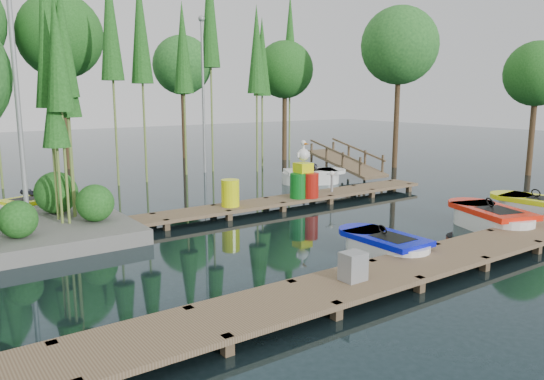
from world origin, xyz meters
TOP-DOWN VIEW (x-y plane):
  - ground_plane at (0.00, 0.00)m, footprint 90.00×90.00m
  - near_dock at (0.00, -4.50)m, footprint 18.00×1.50m
  - far_dock at (1.00, 2.50)m, footprint 15.00×1.20m
  - tree_screen at (-2.04, 10.60)m, footprint 34.42×18.53m
  - lamp_island at (-5.50, 2.50)m, footprint 0.30×0.30m
  - lamp_rear at (4.00, 11.00)m, footprint 0.30×0.30m
  - ramp at (9.00, 6.50)m, footprint 1.50×3.94m
  - boat_blue at (1.11, -3.19)m, footprint 1.13×2.48m
  - boat_red at (5.46, -3.16)m, footprint 2.17×3.17m
  - boat_yellow_near at (8.05, -3.10)m, footprint 1.55×2.92m
  - boat_yellow_far at (-4.54, 6.32)m, footprint 2.76×1.96m
  - boat_white_far at (6.21, 5.65)m, footprint 3.00×2.28m
  - utility_cabinet at (-1.17, -4.50)m, footprint 0.45×0.38m
  - yellow_barrel at (0.33, 2.50)m, footprint 0.56×0.56m
  - drum_cluster at (3.16, 2.35)m, footprint 1.11×1.02m
  - seagull_post at (4.53, 2.50)m, footprint 0.47×0.25m

SIDE VIEW (x-z plane):
  - ground_plane at x=0.00m, z-range 0.00..0.00m
  - far_dock at x=1.00m, z-range -0.02..0.48m
  - near_dock at x=0.00m, z-range -0.02..0.48m
  - boat_blue at x=1.11m, z-range -0.18..0.66m
  - boat_yellow_far at x=-4.54m, z-range -0.36..0.90m
  - boat_yellow_near at x=8.05m, z-range -0.20..0.74m
  - boat_red at x=5.46m, z-range -0.21..0.77m
  - boat_white_far at x=6.21m, z-range -0.36..0.94m
  - utility_cabinet at x=-1.17m, z-range 0.30..0.84m
  - ramp at x=9.00m, z-range -0.16..1.33m
  - yellow_barrel at x=0.33m, z-range 0.30..1.14m
  - seagull_post at x=4.53m, z-range 0.43..1.18m
  - drum_cluster at x=3.16m, z-range -0.10..1.83m
  - lamp_island at x=-5.50m, z-range 0.64..7.89m
  - lamp_rear at x=4.00m, z-range 0.64..7.89m
  - tree_screen at x=-2.04m, z-range 0.96..11.27m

